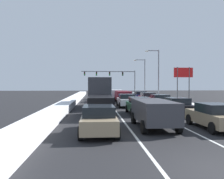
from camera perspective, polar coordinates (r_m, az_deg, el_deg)
ground_plane at (r=28.54m, az=3.43°, el=-4.05°), size 139.87×139.87×0.00m
lane_stripe_between_right_lane_and_center_lane at (r=34.09m, az=5.08°, el=-3.18°), size 0.14×59.18×0.01m
lane_stripe_between_center_lane_and_left_lane at (r=33.72m, az=-0.64°, el=-3.22°), size 0.14×59.18×0.01m
snow_bank_right_shoulder at (r=35.31m, az=13.61°, el=-2.69°), size 1.55×59.18×0.46m
snow_bank_left_shoulder at (r=33.79m, az=-9.66°, el=-2.63°), size 1.66×59.18×0.71m
sedan_tan_right_lane_nearest at (r=15.30m, az=23.71°, el=-5.93°), size 2.00×4.50×1.51m
sedan_black_right_lane_second at (r=20.89m, az=15.49°, el=-3.95°), size 2.00×4.50×1.51m
sedan_gray_right_lane_third at (r=26.68m, az=11.57°, el=-2.80°), size 2.00×4.50×1.51m
sedan_red_right_lane_fourth at (r=32.50m, az=8.68°, el=-2.06°), size 2.00×4.50×1.51m
sedan_navy_right_lane_fifth at (r=38.49m, az=6.86°, el=-1.54°), size 2.00×4.50×1.51m
suv_charcoal_center_lane_nearest at (r=14.49m, az=10.11°, el=-5.23°), size 2.16×4.90×1.67m
sedan_green_center_lane_second at (r=21.10m, az=6.65°, el=-3.86°), size 2.00×4.50×1.51m
sedan_white_center_lane_third at (r=27.63m, az=3.48°, el=-2.64°), size 2.00×4.50×1.51m
suv_maroon_center_lane_fourth at (r=33.87m, az=2.62°, el=-1.49°), size 2.16×4.90×1.67m
suv_silver_center_lane_fifth at (r=41.16m, az=1.18°, el=-0.99°), size 2.16×4.90×1.67m
sedan_tan_left_lane_nearest at (r=12.72m, az=-3.27°, el=-7.27°), size 2.00×4.50×1.51m
suv_black_left_lane_second at (r=19.19m, az=-2.87°, el=-3.61°), size 2.16×4.90×1.67m
box_truck_left_lane_third at (r=26.66m, az=-3.13°, el=-0.34°), size 2.53×7.20×3.36m
sedan_red_left_lane_fourth at (r=35.35m, az=-3.39°, el=-1.78°), size 2.00×4.50×1.51m
sedan_navy_left_lane_fifth at (r=41.13m, az=-3.39°, el=-1.35°), size 2.00×4.50×1.51m
traffic_light_gantry at (r=60.69m, az=0.66°, el=3.40°), size 14.00×0.47×6.20m
street_lamp_right_near at (r=43.16m, az=10.86°, el=4.72°), size 2.66×0.36×8.86m
street_lamp_right_mid at (r=53.55m, az=7.63°, el=3.75°), size 2.66×0.36×8.32m
roadside_sign_right at (r=40.47m, az=16.99°, el=3.16°), size 3.20×0.16×5.50m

